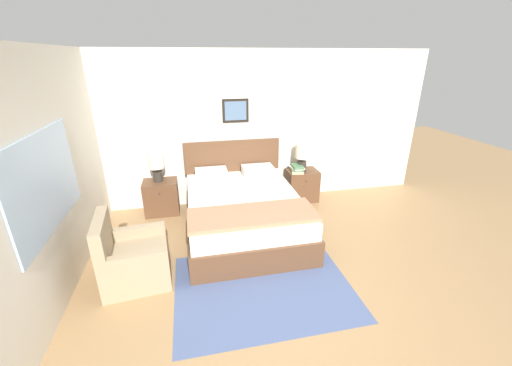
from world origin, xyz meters
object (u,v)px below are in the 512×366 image
object	(u,v)px
nightstand_by_door	(302,185)
nightstand_near_window	(161,197)
table_lamp_by_door	(303,154)
table_lamp_near_window	(156,164)
armchair	(132,259)
bed	(243,211)

from	to	relation	value
nightstand_by_door	nightstand_near_window	bearing A→B (deg)	180.00
table_lamp_by_door	table_lamp_near_window	bearing A→B (deg)	180.00
armchair	table_lamp_near_window	xyz separation A→B (m)	(0.21, 1.74, 0.59)
bed	armchair	size ratio (longest dim) A/B	2.55
armchair	table_lamp_near_window	world-z (taller)	table_lamp_near_window
bed	table_lamp_by_door	world-z (taller)	bed
armchair	table_lamp_near_window	size ratio (longest dim) A/B	1.75
bed	armchair	bearing A→B (deg)	-150.12
bed	armchair	distance (m)	1.70
nightstand_by_door	table_lamp_near_window	world-z (taller)	table_lamp_near_window
armchair	nightstand_by_door	world-z (taller)	armchair
armchair	table_lamp_by_door	world-z (taller)	table_lamp_by_door
nightstand_near_window	nightstand_by_door	bearing A→B (deg)	0.00
bed	nightstand_near_window	distance (m)	1.52
nightstand_near_window	table_lamp_near_window	distance (m)	0.59
nightstand_by_door	table_lamp_near_window	size ratio (longest dim) A/B	1.17
nightstand_near_window	nightstand_by_door	size ratio (longest dim) A/B	1.00
nightstand_by_door	armchair	bearing A→B (deg)	-147.60
nightstand_by_door	table_lamp_by_door	world-z (taller)	table_lamp_by_door
armchair	table_lamp_by_door	size ratio (longest dim) A/B	1.75
bed	table_lamp_near_window	size ratio (longest dim) A/B	4.47
table_lamp_near_window	table_lamp_by_door	xyz separation A→B (m)	(2.49, 0.00, 0.00)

